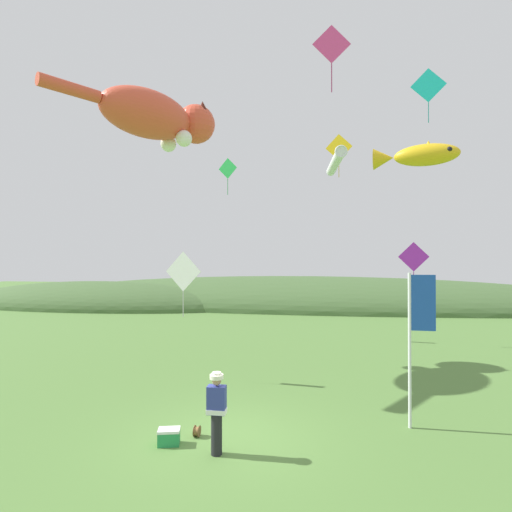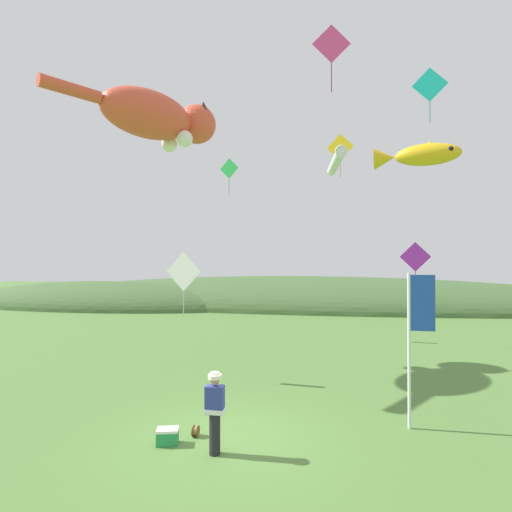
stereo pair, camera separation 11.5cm
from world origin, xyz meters
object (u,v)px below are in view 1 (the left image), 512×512
Objects in this scene: kite_diamond_gold at (339,148)px; kite_diamond_pink at (332,45)px; festival_attendant at (217,410)px; kite_tube_streamer at (336,162)px; kite_giant_cat at (158,118)px; kite_diamond_violet at (414,257)px; kite_spool at (197,431)px; kite_fish_windsock at (417,156)px; kite_diamond_green at (228,169)px; festival_banner_pole at (416,326)px; picnic_cooler at (169,437)px; kite_diamond_teal at (428,86)px; kite_diamond_white at (183,272)px.

kite_diamond_gold is 1.12× the size of kite_diamond_pink.
festival_attendant is 0.56× the size of kite_tube_streamer.
festival_attendant is 12.19m from kite_giant_cat.
kite_tube_streamer is 1.34× the size of kite_diamond_violet.
kite_diamond_pink reaches higher than kite_diamond_violet.
kite_diamond_pink is at bearing -21.71° from kite_giant_cat.
kite_diamond_violet is at bearing 27.36° from kite_giant_cat.
kite_diamond_violet reaches higher than kite_spool.
kite_diamond_green is (-8.97, 4.48, 0.83)m from kite_fish_windsock.
picnic_cooler is at bearing -161.67° from festival_banner_pole.
kite_fish_windsock is 1.66× the size of kite_diamond_green.
kite_giant_cat is 1.86× the size of kite_fish_windsock.
kite_diamond_green reaches higher than festival_attendant.
kite_diamond_teal is at bearing 35.83° from kite_tube_streamer.
festival_banner_pole is at bearing -69.04° from kite_tube_streamer.
kite_diamond_gold is (-1.54, 11.34, 7.73)m from festival_banner_pole.
kite_diamond_teal reaches higher than kite_diamond_white.
kite_fish_windsock is at bearing 77.80° from festival_banner_pole.
kite_diamond_pink reaches higher than kite_diamond_white.
kite_diamond_green is at bearing 77.49° from kite_giant_cat.
kite_diamond_pink reaches higher than kite_giant_cat.
kite_fish_windsock is 1.45× the size of kite_diamond_gold.
kite_tube_streamer is at bearing 110.96° from festival_banner_pole.
kite_giant_cat is 6.36m from kite_diamond_green.
picnic_cooler is 17.19m from kite_diamond_gold.
kite_diamond_pink is at bearing -127.75° from kite_fish_windsock.
kite_diamond_gold is 0.99× the size of kite_diamond_violet.
kite_tube_streamer reaches higher than festival_attendant.
kite_diamond_pink reaches higher than kite_tube_streamer.
kite_diamond_white is 12.07m from kite_diamond_gold.
festival_banner_pole is at bearing 25.31° from festival_attendant.
festival_banner_pole is 14.86m from kite_diamond_green.
kite_diamond_gold reaches higher than kite_fish_windsock.
kite_diamond_teal reaches higher than festival_attendant.
kite_spool is at bearing -65.65° from kite_diamond_white.
kite_diamond_white is at bearing 117.58° from festival_attendant.
kite_giant_cat is at bearing 121.11° from kite_spool.
kite_giant_cat is 2.73× the size of kite_diamond_white.
kite_fish_windsock is 1.42× the size of kite_diamond_teal.
kite_diamond_white is (-1.94, 4.29, 3.66)m from kite_spool.
festival_attendant is 11.05m from kite_diamond_pink.
kite_diamond_gold is 9.41m from kite_diamond_pink.
kite_diamond_white is 9.69m from kite_diamond_green.
kite_giant_cat is at bearing -170.78° from kite_fish_windsock.
kite_diamond_gold is at bearing 56.13° from kite_diamond_white.
kite_spool is 15.48m from kite_diamond_green.
kite_tube_streamer is at bearing -144.17° from kite_diamond_teal.
kite_diamond_pink reaches higher than kite_fish_windsock.
festival_banner_pole is at bearing 18.33° from picnic_cooler.
kite_diamond_white is (-5.34, -1.99, -4.14)m from kite_tube_streamer.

